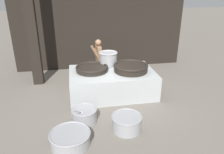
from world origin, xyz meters
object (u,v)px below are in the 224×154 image
(stock_pot, at_px, (108,59))
(giant_wok_near, at_px, (92,68))
(giant_wok_far, at_px, (131,67))
(prep_bowl_vegetables, at_px, (84,115))
(prep_bowl_extra, at_px, (70,138))
(prep_bowl_meat, at_px, (127,122))
(cook, at_px, (98,59))

(stock_pot, bearing_deg, giant_wok_near, -146.59)
(giant_wok_far, xyz_separation_m, prep_bowl_vegetables, (-1.67, -1.47, -0.73))
(giant_wok_near, bearing_deg, giant_wok_far, -10.62)
(prep_bowl_extra, bearing_deg, prep_bowl_meat, 13.02)
(giant_wok_near, relative_size, prep_bowl_meat, 1.36)
(stock_pot, bearing_deg, prep_bowl_meat, -89.23)
(stock_pot, bearing_deg, cook, 112.81)
(giant_wok_near, distance_m, prep_bowl_extra, 2.82)
(prep_bowl_meat, bearing_deg, giant_wok_near, 106.17)
(stock_pot, distance_m, cook, 0.74)
(giant_wok_near, bearing_deg, cook, 72.02)
(cook, bearing_deg, prep_bowl_meat, 90.69)
(giant_wok_far, distance_m, prep_bowl_vegetables, 2.35)
(giant_wok_near, xyz_separation_m, stock_pot, (0.62, 0.41, 0.17))
(giant_wok_far, distance_m, stock_pot, 0.93)
(giant_wok_near, xyz_separation_m, cook, (0.35, 1.07, -0.03))
(giant_wok_far, height_order, stock_pot, stock_pot)
(giant_wok_far, height_order, prep_bowl_vegetables, giant_wok_far)
(prep_bowl_meat, bearing_deg, cook, 95.34)
(stock_pot, relative_size, prep_bowl_vegetables, 0.77)
(giant_wok_far, distance_m, prep_bowl_meat, 2.25)
(giant_wok_near, height_order, prep_bowl_extra, giant_wok_near)
(prep_bowl_extra, bearing_deg, giant_wok_near, 73.46)
(prep_bowl_vegetables, height_order, prep_bowl_extra, prep_bowl_vegetables)
(prep_bowl_meat, height_order, prep_bowl_extra, prep_bowl_meat)
(stock_pot, bearing_deg, prep_bowl_extra, -114.85)
(stock_pot, xyz_separation_m, prep_bowl_meat, (0.04, -2.69, -0.86))
(cook, bearing_deg, giant_wok_near, 67.38)
(prep_bowl_vegetables, bearing_deg, stock_pot, 64.43)
(prep_bowl_vegetables, relative_size, prep_bowl_meat, 1.07)
(giant_wok_far, height_order, prep_bowl_extra, giant_wok_far)
(giant_wok_far, relative_size, prep_bowl_extra, 1.19)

